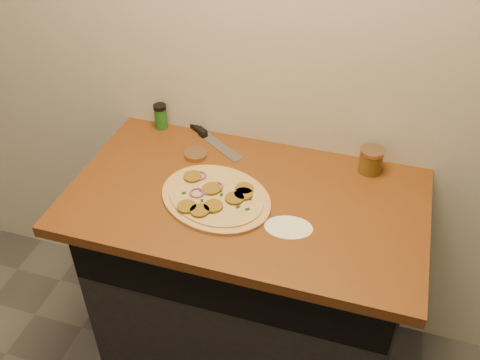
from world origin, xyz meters
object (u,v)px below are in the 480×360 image
(salsa_jar, at_px, (371,160))
(spice_shaker, at_px, (161,116))
(pizza, at_px, (216,197))
(chefs_knife, at_px, (207,136))

(salsa_jar, bearing_deg, spice_shaker, 176.98)
(salsa_jar, bearing_deg, pizza, -146.84)
(chefs_knife, height_order, spice_shaker, spice_shaker)
(chefs_knife, relative_size, salsa_jar, 3.19)
(chefs_knife, distance_m, salsa_jar, 0.63)
(salsa_jar, height_order, spice_shaker, spice_shaker)
(chefs_knife, xyz_separation_m, spice_shaker, (-0.20, 0.01, 0.05))
(chefs_knife, height_order, salsa_jar, salsa_jar)
(pizza, relative_size, chefs_knife, 1.71)
(chefs_knife, bearing_deg, spice_shaker, 176.28)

